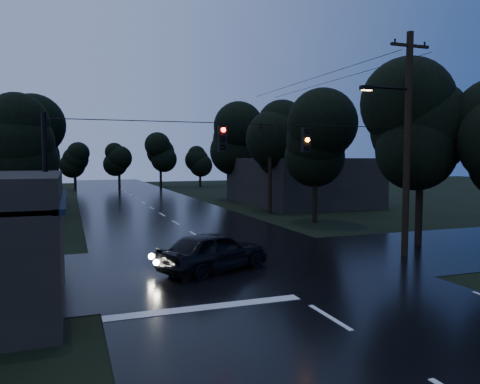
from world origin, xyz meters
TOP-DOWN VIEW (x-y plane):
  - main_road at (0.00, 30.00)m, footprint 12.00×120.00m
  - cross_street at (0.00, 12.00)m, footprint 60.00×9.00m
  - building_far_right at (14.00, 34.00)m, footprint 10.00×14.00m
  - utility_pole_main at (7.41, 11.00)m, footprint 3.50×0.30m
  - utility_pole_far at (8.30, 28.00)m, footprint 2.00×0.30m
  - anchor_pole_left at (-7.50, 11.00)m, footprint 0.18×0.18m
  - span_signals at (0.56, 10.99)m, footprint 15.00×0.37m
  - tree_corner_near at (10.00, 13.00)m, footprint 4.48×4.48m
  - tree_left_a at (-9.00, 22.00)m, footprint 3.92×3.92m
  - tree_left_b at (-9.60, 30.00)m, footprint 4.20×4.20m
  - tree_left_c at (-10.20, 40.00)m, footprint 4.48×4.48m
  - tree_right_a at (9.00, 22.00)m, footprint 4.20×4.20m
  - tree_right_b at (9.60, 30.00)m, footprint 4.48×4.48m
  - tree_right_c at (10.20, 40.00)m, footprint 4.76×4.76m
  - car at (-1.47, 11.31)m, footprint 5.04×3.54m

SIDE VIEW (x-z plane):
  - main_road at x=0.00m, z-range -0.01..0.01m
  - cross_street at x=0.00m, z-range -0.01..0.01m
  - car at x=-1.47m, z-range 0.00..1.59m
  - building_far_right at x=14.00m, z-range 0.00..4.40m
  - anchor_pole_left at x=-7.50m, z-range 0.00..6.00m
  - utility_pole_far at x=8.30m, z-range 0.13..7.63m
  - tree_left_a at x=-9.00m, z-range 1.11..9.37m
  - span_signals at x=0.56m, z-range 4.69..5.80m
  - utility_pole_main at x=7.41m, z-range 0.26..10.26m
  - tree_left_b at x=-9.60m, z-range 1.19..10.04m
  - tree_right_a at x=9.00m, z-range 1.19..10.04m
  - tree_corner_near at x=10.00m, z-range 1.27..10.71m
  - tree_left_c at x=-10.20m, z-range 1.27..10.71m
  - tree_right_b at x=9.60m, z-range 1.27..10.71m
  - tree_right_c at x=10.20m, z-range 1.35..11.38m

